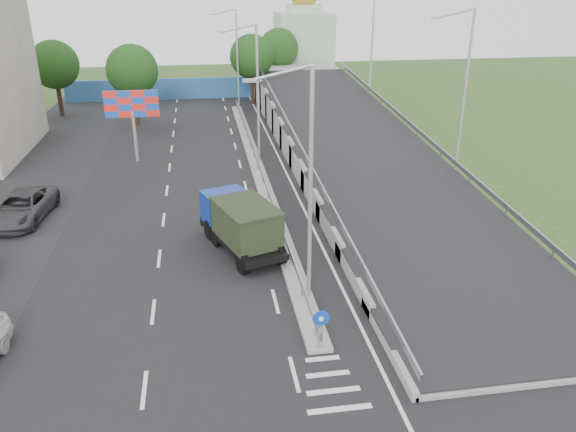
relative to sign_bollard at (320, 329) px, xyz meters
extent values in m
plane|color=#2D4C1E|center=(0.00, -2.17, -1.03)|extent=(160.00, 160.00, 0.00)
cube|color=black|center=(-3.00, 17.83, -1.03)|extent=(26.00, 90.00, 0.04)
cube|color=black|center=(-16.00, 17.83, -1.03)|extent=(8.00, 90.00, 0.05)
cube|color=gray|center=(0.00, 21.83, -0.93)|extent=(1.00, 44.00, 0.20)
cube|color=gray|center=(12.30, 21.83, 1.32)|extent=(0.10, 50.00, 0.32)
cube|color=gray|center=(2.80, 21.83, 1.32)|extent=(0.10, 50.00, 0.32)
cube|color=gray|center=(0.00, 21.83, -0.28)|extent=(0.08, 44.00, 0.32)
cylinder|color=gray|center=(0.00, 21.83, -0.53)|extent=(0.09, 0.09, 0.60)
cylinder|color=black|center=(0.00, 0.03, -0.23)|extent=(0.20, 0.20, 1.20)
cylinder|color=#0C3FBF|center=(0.00, -0.05, 0.52)|extent=(0.64, 0.05, 0.64)
cylinder|color=white|center=(0.00, -0.08, 0.52)|extent=(0.20, 0.03, 0.20)
cylinder|color=#B2B5B7|center=(0.30, 3.83, 4.17)|extent=(0.18, 0.18, 10.00)
cylinder|color=#B2B5B7|center=(-0.90, 3.83, 8.92)|extent=(2.57, 0.12, 0.66)
cube|color=#B2B5B7|center=(-2.10, 3.83, 8.67)|extent=(0.50, 0.18, 0.12)
cylinder|color=#B2B5B7|center=(0.30, 23.83, 4.17)|extent=(0.18, 0.18, 10.00)
cylinder|color=#B2B5B7|center=(-0.90, 23.83, 8.92)|extent=(2.57, 0.12, 0.66)
cube|color=#B2B5B7|center=(-2.10, 23.83, 8.67)|extent=(0.50, 0.18, 0.12)
cylinder|color=#B2B5B7|center=(0.30, 43.83, 4.17)|extent=(0.18, 0.18, 10.00)
cylinder|color=#B2B5B7|center=(-0.90, 43.83, 8.92)|extent=(2.57, 0.12, 0.66)
cube|color=#B2B5B7|center=(-2.10, 43.83, 8.67)|extent=(0.50, 0.18, 0.12)
cube|color=#26558D|center=(-4.00, 49.83, 0.17)|extent=(30.00, 0.50, 2.40)
cube|color=#B2CCAD|center=(10.00, 57.83, 3.47)|extent=(7.00, 7.00, 9.00)
cylinder|color=#B2CCAD|center=(10.00, 57.83, 8.47)|extent=(4.40, 4.40, 1.00)
cylinder|color=#B2B5B7|center=(-9.00, 25.83, 0.97)|extent=(0.24, 0.24, 4.00)
cube|color=#FC261C|center=(-9.00, 25.83, 3.47)|extent=(4.00, 0.20, 2.00)
cylinder|color=black|center=(-10.00, 37.83, 0.97)|extent=(0.44, 0.44, 4.00)
sphere|color=#0F3710|center=(-10.00, 37.83, 4.17)|extent=(4.80, 4.80, 4.80)
cylinder|color=black|center=(2.00, 45.83, 0.97)|extent=(0.44, 0.44, 4.00)
sphere|color=#0F3710|center=(2.00, 45.83, 4.17)|extent=(4.80, 4.80, 4.80)
cylinder|color=black|center=(-18.00, 42.83, 0.97)|extent=(0.44, 0.44, 4.00)
sphere|color=#0F3710|center=(-18.00, 42.83, 4.17)|extent=(4.80, 4.80, 4.80)
cylinder|color=black|center=(6.00, 52.83, 0.97)|extent=(0.44, 0.44, 4.00)
sphere|color=#0F3710|center=(6.00, 52.83, 4.17)|extent=(4.80, 4.80, 4.80)
cylinder|color=black|center=(-3.82, 10.79, -0.49)|extent=(0.69, 1.15, 1.09)
cylinder|color=black|center=(-1.95, 11.44, -0.49)|extent=(0.69, 1.15, 1.09)
cylinder|color=black|center=(-3.53, 9.94, -0.49)|extent=(0.69, 1.15, 1.09)
cylinder|color=black|center=(-1.65, 10.59, -0.49)|extent=(0.69, 1.15, 1.09)
cylinder|color=black|center=(-2.39, 6.66, -0.49)|extent=(0.69, 1.15, 1.09)
cylinder|color=black|center=(-0.51, 7.31, -0.49)|extent=(0.69, 1.15, 1.09)
cube|color=black|center=(-2.20, 9.14, -0.34)|extent=(4.18, 6.57, 0.30)
cube|color=navy|center=(-2.97, 11.35, 0.66)|extent=(2.68, 2.25, 1.69)
cube|color=black|center=(-3.22, 12.07, 1.10)|extent=(1.80, 0.68, 0.70)
cube|color=black|center=(-3.25, 12.14, -0.39)|extent=(2.21, 0.89, 0.50)
cube|color=black|center=(-2.00, 8.58, 0.75)|extent=(3.49, 4.35, 1.79)
cube|color=black|center=(-2.00, 8.58, 1.70)|extent=(3.62, 4.47, 0.12)
imported|color=#39383D|center=(-14.64, 15.19, -0.22)|extent=(3.38, 6.14, 1.63)
camera|label=1|loc=(-4.00, -17.34, 12.24)|focal=35.00mm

